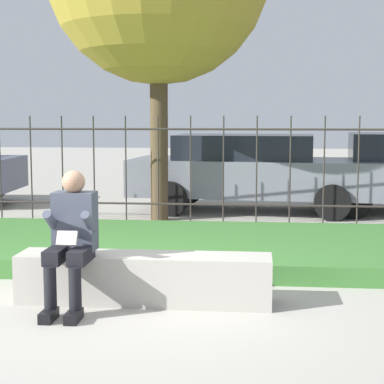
{
  "coord_description": "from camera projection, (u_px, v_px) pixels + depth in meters",
  "views": [
    {
      "loc": [
        1.29,
        -5.81,
        1.74
      ],
      "look_at": [
        0.56,
        1.54,
        0.87
      ],
      "focal_mm": 60.0,
      "sensor_mm": 36.0,
      "label": 1
    }
  ],
  "objects": [
    {
      "name": "ground_plane",
      "position": [
        118.0,
        301.0,
        6.07
      ],
      "size": [
        60.0,
        60.0,
        0.0
      ],
      "primitive_type": "plane",
      "color": "#A8A399"
    },
    {
      "name": "stone_bench",
      "position": [
        144.0,
        281.0,
        6.02
      ],
      "size": [
        2.38,
        0.45,
        0.46
      ],
      "color": "#ADA89E",
      "rests_on": "ground_plane"
    },
    {
      "name": "person_seated_reader",
      "position": [
        72.0,
        234.0,
        5.77
      ],
      "size": [
        0.42,
        0.73,
        1.26
      ],
      "color": "black",
      "rests_on": "ground_plane"
    },
    {
      "name": "grass_berm",
      "position": [
        153.0,
        246.0,
        8.13
      ],
      "size": [
        10.35,
        2.79,
        0.21
      ],
      "color": "#3D7533",
      "rests_on": "ground_plane"
    },
    {
      "name": "iron_fence",
      "position": [
        174.0,
        169.0,
        10.19
      ],
      "size": [
        8.35,
        0.03,
        1.76
      ],
      "color": "#332D28",
      "rests_on": "ground_plane"
    },
    {
      "name": "car_parked_center",
      "position": [
        252.0,
        171.0,
        11.77
      ],
      "size": [
        4.61,
        2.12,
        1.41
      ],
      "rotation": [
        0.0,
        0.0,
        -0.08
      ],
      "color": "slate",
      "rests_on": "ground_plane"
    }
  ]
}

